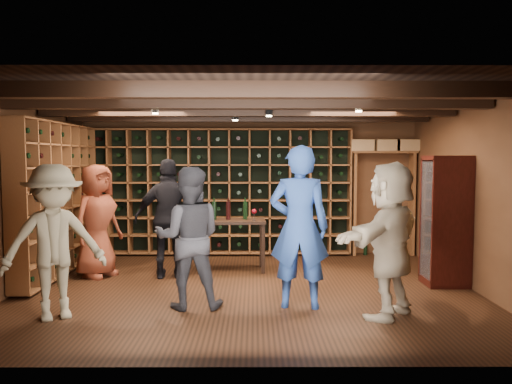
{
  "coord_description": "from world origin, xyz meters",
  "views": [
    {
      "loc": [
        0.1,
        -6.57,
        1.76
      ],
      "look_at": [
        0.12,
        0.2,
        1.29
      ],
      "focal_mm": 35.0,
      "sensor_mm": 36.0,
      "label": 1
    }
  ],
  "objects_px": {
    "guest_woman_black": "(170,219)",
    "guest_beige": "(390,239)",
    "display_cabinet": "(445,223)",
    "tasting_table": "(231,225)",
    "guest_red_floral": "(97,221)",
    "guest_khaki": "(54,242)",
    "man_blue_shirt": "(299,227)",
    "man_grey_suit": "(189,238)"
  },
  "relations": [
    {
      "from": "guest_woman_black",
      "to": "guest_beige",
      "type": "xyz_separation_m",
      "value": [
        2.72,
        -1.77,
        -0.01
      ]
    },
    {
      "from": "display_cabinet",
      "to": "guest_woman_black",
      "type": "bearing_deg",
      "value": 173.71
    },
    {
      "from": "guest_woman_black",
      "to": "tasting_table",
      "type": "distance_m",
      "value": 0.99
    },
    {
      "from": "guest_red_floral",
      "to": "guest_woman_black",
      "type": "bearing_deg",
      "value": -65.8
    },
    {
      "from": "guest_khaki",
      "to": "guest_beige",
      "type": "bearing_deg",
      "value": -28.11
    },
    {
      "from": "display_cabinet",
      "to": "guest_beige",
      "type": "xyz_separation_m",
      "value": [
        -1.12,
        -1.35,
        0.0
      ]
    },
    {
      "from": "display_cabinet",
      "to": "guest_beige",
      "type": "relative_size",
      "value": 1.02
    },
    {
      "from": "guest_khaki",
      "to": "display_cabinet",
      "type": "bearing_deg",
      "value": -12.74
    },
    {
      "from": "guest_woman_black",
      "to": "guest_beige",
      "type": "bearing_deg",
      "value": 139.89
    },
    {
      "from": "man_blue_shirt",
      "to": "tasting_table",
      "type": "xyz_separation_m",
      "value": [
        -0.89,
        1.9,
        -0.24
      ]
    },
    {
      "from": "display_cabinet",
      "to": "man_blue_shirt",
      "type": "relative_size",
      "value": 0.92
    },
    {
      "from": "display_cabinet",
      "to": "man_grey_suit",
      "type": "xyz_separation_m",
      "value": [
        -3.38,
        -1.02,
        -0.03
      ]
    },
    {
      "from": "man_grey_suit",
      "to": "man_blue_shirt",
      "type": "bearing_deg",
      "value": 176.26
    },
    {
      "from": "man_blue_shirt",
      "to": "guest_woman_black",
      "type": "distance_m",
      "value": 2.27
    },
    {
      "from": "man_grey_suit",
      "to": "guest_khaki",
      "type": "height_order",
      "value": "guest_khaki"
    },
    {
      "from": "display_cabinet",
      "to": "guest_beige",
      "type": "bearing_deg",
      "value": -129.84
    },
    {
      "from": "tasting_table",
      "to": "display_cabinet",
      "type": "bearing_deg",
      "value": -19.5
    },
    {
      "from": "guest_red_floral",
      "to": "guest_khaki",
      "type": "bearing_deg",
      "value": -147.2
    },
    {
      "from": "guest_woman_black",
      "to": "guest_khaki",
      "type": "relative_size",
      "value": 1.03
    },
    {
      "from": "guest_khaki",
      "to": "guest_beige",
      "type": "xyz_separation_m",
      "value": [
        3.67,
        0.07,
        0.01
      ]
    },
    {
      "from": "guest_red_floral",
      "to": "tasting_table",
      "type": "distance_m",
      "value": 1.99
    },
    {
      "from": "man_blue_shirt",
      "to": "guest_red_floral",
      "type": "bearing_deg",
      "value": -21.69
    },
    {
      "from": "display_cabinet",
      "to": "guest_khaki",
      "type": "xyz_separation_m",
      "value": [
        -4.79,
        -1.42,
        -0.01
      ]
    },
    {
      "from": "guest_red_floral",
      "to": "guest_beige",
      "type": "distance_m",
      "value": 4.23
    },
    {
      "from": "guest_woman_black",
      "to": "guest_khaki",
      "type": "height_order",
      "value": "guest_woman_black"
    },
    {
      "from": "guest_woman_black",
      "to": "guest_red_floral",
      "type": "bearing_deg",
      "value": -11.49
    },
    {
      "from": "display_cabinet",
      "to": "man_blue_shirt",
      "type": "xyz_separation_m",
      "value": [
        -2.1,
        -1.02,
        0.09
      ]
    },
    {
      "from": "guest_woman_black",
      "to": "guest_khaki",
      "type": "distance_m",
      "value": 2.07
    },
    {
      "from": "guest_beige",
      "to": "tasting_table",
      "type": "xyz_separation_m",
      "value": [
        -1.86,
        2.22,
        -0.15
      ]
    },
    {
      "from": "guest_beige",
      "to": "tasting_table",
      "type": "height_order",
      "value": "guest_beige"
    },
    {
      "from": "display_cabinet",
      "to": "guest_khaki",
      "type": "height_order",
      "value": "display_cabinet"
    },
    {
      "from": "man_blue_shirt",
      "to": "man_grey_suit",
      "type": "relative_size",
      "value": 1.15
    },
    {
      "from": "man_blue_shirt",
      "to": "guest_beige",
      "type": "distance_m",
      "value": 1.03
    },
    {
      "from": "guest_woman_black",
      "to": "guest_khaki",
      "type": "xyz_separation_m",
      "value": [
        -0.94,
        -1.85,
        -0.03
      ]
    },
    {
      "from": "man_grey_suit",
      "to": "guest_red_floral",
      "type": "xyz_separation_m",
      "value": [
        -1.55,
        1.53,
        0.0
      ]
    },
    {
      "from": "display_cabinet",
      "to": "man_grey_suit",
      "type": "relative_size",
      "value": 1.06
    },
    {
      "from": "guest_red_floral",
      "to": "guest_khaki",
      "type": "height_order",
      "value": "guest_khaki"
    },
    {
      "from": "man_grey_suit",
      "to": "guest_beige",
      "type": "relative_size",
      "value": 0.96
    },
    {
      "from": "guest_khaki",
      "to": "tasting_table",
      "type": "height_order",
      "value": "guest_khaki"
    },
    {
      "from": "guest_beige",
      "to": "man_blue_shirt",
      "type": "bearing_deg",
      "value": -68.1
    },
    {
      "from": "man_blue_shirt",
      "to": "guest_khaki",
      "type": "height_order",
      "value": "man_blue_shirt"
    },
    {
      "from": "man_grey_suit",
      "to": "guest_khaki",
      "type": "xyz_separation_m",
      "value": [
        -1.41,
        -0.4,
        0.02
      ]
    }
  ]
}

